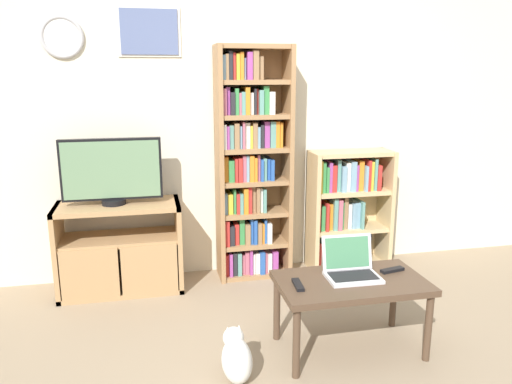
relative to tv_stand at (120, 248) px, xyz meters
name	(u,v)px	position (x,y,z in m)	size (l,w,h in m)	color
wall_back	(243,120)	(1.04, 0.29, 0.95)	(6.01, 0.09, 2.60)	beige
tv_stand	(120,248)	(0.00, 0.00, 0.00)	(0.95, 0.44, 0.71)	tan
television	(112,171)	(-0.02, 0.01, 0.61)	(0.75, 0.18, 0.51)	black
bookshelf_tall	(250,167)	(1.06, 0.11, 0.58)	(0.60, 0.30, 1.90)	#9E754C
bookshelf_short	(345,210)	(1.91, 0.11, 0.16)	(0.71, 0.30, 1.04)	tan
coffee_table	(351,288)	(1.42, -1.21, 0.06)	(0.90, 0.52, 0.47)	#4C3828
laptop	(350,267)	(1.43, -1.15, 0.17)	(0.33, 0.27, 0.24)	silver
remote_near_laptop	(298,285)	(1.07, -1.23, 0.12)	(0.06, 0.16, 0.02)	black
remote_far_from_laptop	(392,270)	(1.72, -1.14, 0.12)	(0.17, 0.08, 0.02)	black
cat	(236,358)	(0.68, -1.38, -0.21)	(0.24, 0.46, 0.31)	white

